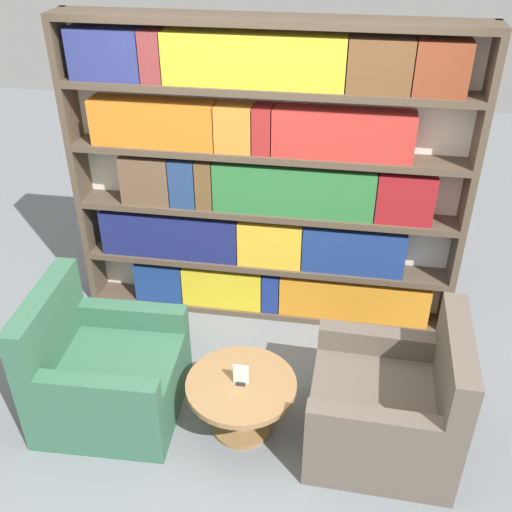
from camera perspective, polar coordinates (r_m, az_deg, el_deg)
name	(u,v)px	position (r m, az deg, el deg)	size (l,w,h in m)	color
ground_plane	(231,443)	(4.04, -2.44, -17.35)	(14.00, 14.00, 0.00)	slate
bookshelf	(265,183)	(4.49, 0.82, 6.95)	(2.94, 0.30, 2.34)	silver
armchair_left	(104,374)	(4.15, -14.25, -10.82)	(0.91, 0.88, 0.92)	#336047
armchair_right	(389,408)	(3.90, 12.60, -13.91)	(0.90, 0.87, 0.92)	brown
coffee_table	(241,396)	(3.91, -1.40, -13.16)	(0.70, 0.70, 0.40)	olive
table_sign	(241,376)	(3.79, -1.44, -11.33)	(0.10, 0.06, 0.14)	black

